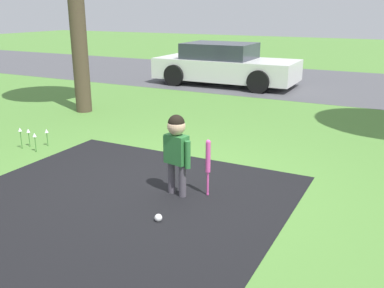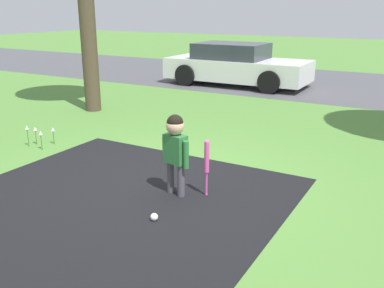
% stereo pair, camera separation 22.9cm
% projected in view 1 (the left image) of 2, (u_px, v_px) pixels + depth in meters
% --- Properties ---
extents(ground_plane, '(60.00, 60.00, 0.00)m').
position_uv_depth(ground_plane, '(165.00, 180.00, 5.68)').
color(ground_plane, '#518438').
extents(street_strip, '(40.00, 6.00, 0.01)m').
position_uv_depth(street_strip, '(311.00, 82.00, 13.11)').
color(street_strip, '#4C4C51').
rests_on(street_strip, ground).
extents(child, '(0.40, 0.22, 1.01)m').
position_uv_depth(child, '(177.00, 144.00, 5.05)').
color(child, '#4C4751').
rests_on(child, ground).
extents(baseball_bat, '(0.06, 0.06, 0.71)m').
position_uv_depth(baseball_bat, '(208.00, 160.00, 5.09)').
color(baseball_bat, '#E54CA5').
rests_on(baseball_bat, ground).
extents(sports_ball, '(0.08, 0.08, 0.08)m').
position_uv_depth(sports_ball, '(158.00, 218.00, 4.57)').
color(sports_ball, white).
rests_on(sports_ball, ground).
extents(parked_car, '(4.15, 1.91, 1.21)m').
position_uv_depth(parked_car, '(225.00, 65.00, 12.60)').
color(parked_car, silver).
rests_on(parked_car, ground).
extents(flower_bed, '(0.39, 0.37, 0.36)m').
position_uv_depth(flower_bed, '(32.00, 133.00, 6.89)').
color(flower_bed, '#38702D').
rests_on(flower_bed, ground).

